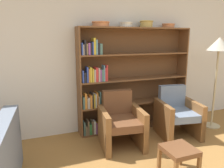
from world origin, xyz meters
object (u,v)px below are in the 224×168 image
bookshelf (125,81)px  armchair_leather (121,122)px  floor_lamp (219,49)px  footstool (179,152)px  bowl_stoneware (126,24)px  bowl_brass (101,24)px  armchair_cushioned (177,114)px  bowl_sage (146,24)px  bowl_olive (168,25)px

bookshelf → armchair_leather: bookshelf is taller
floor_lamp → footstool: 2.24m
bowl_stoneware → armchair_leather: 1.67m
bowl_brass → floor_lamp: 2.19m
bowl_brass → bowl_stoneware: bowl_stoneware is taller
armchair_cushioned → footstool: (-0.71, -0.98, -0.08)m
bowl_sage → armchair_leather: (-0.74, -0.58, -1.55)m
bookshelf → footstool: size_ratio=5.61×
bookshelf → armchair_leather: size_ratio=2.51×
bowl_stoneware → armchair_cushioned: bearing=-38.2°
bookshelf → floor_lamp: 1.81m
armchair_leather → bowl_brass: bearing=-70.3°
bowl_brass → armchair_leather: size_ratio=0.35×
bowl_stoneware → armchair_leather: (-0.34, -0.58, -1.53)m
bowl_sage → bowl_olive: (0.47, 0.00, -0.02)m
floor_lamp → bowl_sage: bearing=156.9°
bowl_sage → bowl_brass: bearing=180.0°
bowl_sage → bowl_stoneware: bearing=180.0°
bowl_olive → armchair_leather: size_ratio=0.29×
bowl_stoneware → floor_lamp: bowl_stoneware is taller
floor_lamp → bowl_brass: bearing=165.9°
armchair_leather → footstool: (0.36, -0.98, -0.08)m
bookshelf → armchair_cushioned: bookshelf is taller
bowl_stoneware → armchair_cushioned: (0.74, -0.58, -1.53)m
bowl_olive → armchair_leather: 2.03m
floor_lamp → footstool: floor_lamp is taller
armchair_leather → floor_lamp: floor_lamp is taller
bookshelf → armchair_cushioned: bearing=-39.1°
footstool → armchair_leather: bearing=110.4°
floor_lamp → footstool: size_ratio=4.49×
bowl_sage → armchair_cushioned: bearing=-59.9°
armchair_leather → bowl_sage: bearing=-134.2°
armchair_leather → footstool: size_ratio=2.24×
bowl_sage → armchair_cushioned: bowl_sage is taller
bookshelf → footstool: (0.03, -1.58, -0.60)m
bowl_brass → armchair_leather: 1.64m
bowl_brass → bowl_olive: size_ratio=1.24×
bowl_stoneware → armchair_cushioned: 1.80m
armchair_leather → floor_lamp: 2.25m
bowl_brass → bowl_sage: bearing=0.0°
floor_lamp → bowl_stoneware: bearing=162.2°
bowl_sage → armchair_leather: bowl_sage is taller
armchair_leather → floor_lamp: (1.96, 0.06, 1.10)m
bowl_olive → floor_lamp: 1.01m
bowl_brass → bowl_olive: bearing=0.0°
bowl_brass → bowl_stoneware: 0.46m
bowl_olive → footstool: bowl_olive is taller
bowl_brass → bowl_stoneware: bearing=0.0°
armchair_cushioned → floor_lamp: 1.41m
bowl_olive → floor_lamp: size_ratio=0.14×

